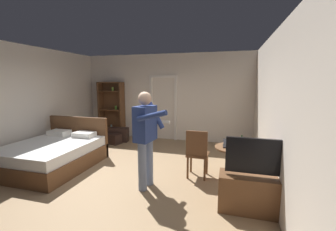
{
  "coord_description": "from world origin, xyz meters",
  "views": [
    {
      "loc": [
        2.06,
        -3.88,
        1.94
      ],
      "look_at": [
        0.92,
        0.18,
        1.28
      ],
      "focal_mm": 23.53,
      "sensor_mm": 36.0,
      "label": 1
    }
  ],
  "objects_px": {
    "laptop": "(232,145)",
    "suitcase_small": "(112,138)",
    "bottle_on_table": "(241,143)",
    "bed": "(54,154)",
    "suitcase_dark": "(119,135)",
    "wooden_chair": "(197,152)",
    "person_blue_shirt": "(146,133)",
    "tv_flatscreen": "(256,190)",
    "bookshelf": "(112,107)",
    "side_table": "(233,158)"
  },
  "relations": [
    {
      "from": "bed",
      "to": "suitcase_small",
      "type": "xyz_separation_m",
      "value": [
        0.3,
        2.06,
        -0.15
      ]
    },
    {
      "from": "bottle_on_table",
      "to": "suitcase_small",
      "type": "height_order",
      "value": "bottle_on_table"
    },
    {
      "from": "suitcase_dark",
      "to": "bookshelf",
      "type": "bearing_deg",
      "value": 124.54
    },
    {
      "from": "bed",
      "to": "bookshelf",
      "type": "xyz_separation_m",
      "value": [
        -0.14,
        2.88,
        0.73
      ]
    },
    {
      "from": "laptop",
      "to": "person_blue_shirt",
      "type": "relative_size",
      "value": 0.2
    },
    {
      "from": "laptop",
      "to": "wooden_chair",
      "type": "distance_m",
      "value": 0.69
    },
    {
      "from": "person_blue_shirt",
      "to": "bookshelf",
      "type": "bearing_deg",
      "value": 128.05
    },
    {
      "from": "bookshelf",
      "to": "bottle_on_table",
      "type": "bearing_deg",
      "value": -32.53
    },
    {
      "from": "laptop",
      "to": "suitcase_dark",
      "type": "height_order",
      "value": "laptop"
    },
    {
      "from": "side_table",
      "to": "wooden_chair",
      "type": "xyz_separation_m",
      "value": [
        -0.68,
        0.0,
        0.07
      ]
    },
    {
      "from": "tv_flatscreen",
      "to": "wooden_chair",
      "type": "xyz_separation_m",
      "value": [
        -1.01,
        0.95,
        0.2
      ]
    },
    {
      "from": "bed",
      "to": "suitcase_dark",
      "type": "relative_size",
      "value": 3.32
    },
    {
      "from": "laptop",
      "to": "wooden_chair",
      "type": "relative_size",
      "value": 0.35
    },
    {
      "from": "bed",
      "to": "suitcase_dark",
      "type": "distance_m",
      "value": 2.37
    },
    {
      "from": "bookshelf",
      "to": "person_blue_shirt",
      "type": "distance_m",
      "value": 4.13
    },
    {
      "from": "laptop",
      "to": "wooden_chair",
      "type": "bearing_deg",
      "value": 176.05
    },
    {
      "from": "wooden_chair",
      "to": "suitcase_dark",
      "type": "xyz_separation_m",
      "value": [
        -2.85,
        2.05,
        -0.32
      ]
    },
    {
      "from": "side_table",
      "to": "laptop",
      "type": "distance_m",
      "value": 0.28
    },
    {
      "from": "laptop",
      "to": "bottle_on_table",
      "type": "bearing_deg",
      "value": -12.44
    },
    {
      "from": "laptop",
      "to": "suitcase_small",
      "type": "height_order",
      "value": "laptop"
    },
    {
      "from": "bottle_on_table",
      "to": "suitcase_dark",
      "type": "xyz_separation_m",
      "value": [
        -3.67,
        2.14,
        -0.59
      ]
    },
    {
      "from": "bookshelf",
      "to": "laptop",
      "type": "distance_m",
      "value": 4.84
    },
    {
      "from": "side_table",
      "to": "bottle_on_table",
      "type": "xyz_separation_m",
      "value": [
        0.14,
        -0.08,
        0.34
      ]
    },
    {
      "from": "bookshelf",
      "to": "side_table",
      "type": "xyz_separation_m",
      "value": [
        4.06,
        -2.6,
        -0.56
      ]
    },
    {
      "from": "tv_flatscreen",
      "to": "laptop",
      "type": "bearing_deg",
      "value": 111.38
    },
    {
      "from": "bed",
      "to": "tv_flatscreen",
      "type": "height_order",
      "value": "tv_flatscreen"
    },
    {
      "from": "tv_flatscreen",
      "to": "wooden_chair",
      "type": "relative_size",
      "value": 1.15
    },
    {
      "from": "tv_flatscreen",
      "to": "bottle_on_table",
      "type": "distance_m",
      "value": 1.0
    },
    {
      "from": "bottle_on_table",
      "to": "wooden_chair",
      "type": "relative_size",
      "value": 0.27
    },
    {
      "from": "wooden_chair",
      "to": "suitcase_dark",
      "type": "relative_size",
      "value": 1.65
    },
    {
      "from": "bottle_on_table",
      "to": "person_blue_shirt",
      "type": "relative_size",
      "value": 0.15
    },
    {
      "from": "wooden_chair",
      "to": "suitcase_small",
      "type": "distance_m",
      "value": 3.45
    },
    {
      "from": "bookshelf",
      "to": "side_table",
      "type": "height_order",
      "value": "bookshelf"
    },
    {
      "from": "bookshelf",
      "to": "suitcase_dark",
      "type": "height_order",
      "value": "bookshelf"
    },
    {
      "from": "suitcase_dark",
      "to": "suitcase_small",
      "type": "distance_m",
      "value": 0.3
    },
    {
      "from": "laptop",
      "to": "side_table",
      "type": "bearing_deg",
      "value": 57.69
    },
    {
      "from": "tv_flatscreen",
      "to": "suitcase_small",
      "type": "distance_m",
      "value": 4.8
    },
    {
      "from": "side_table",
      "to": "wooden_chair",
      "type": "distance_m",
      "value": 0.69
    },
    {
      "from": "tv_flatscreen",
      "to": "side_table",
      "type": "distance_m",
      "value": 1.01
    },
    {
      "from": "tv_flatscreen",
      "to": "suitcase_dark",
      "type": "height_order",
      "value": "tv_flatscreen"
    },
    {
      "from": "wooden_chair",
      "to": "suitcase_small",
      "type": "bearing_deg",
      "value": 148.92
    },
    {
      "from": "tv_flatscreen",
      "to": "side_table",
      "type": "bearing_deg",
      "value": 109.02
    },
    {
      "from": "laptop",
      "to": "suitcase_dark",
      "type": "relative_size",
      "value": 0.58
    },
    {
      "from": "suitcase_small",
      "to": "side_table",
      "type": "bearing_deg",
      "value": -10.48
    },
    {
      "from": "side_table",
      "to": "wooden_chair",
      "type": "height_order",
      "value": "wooden_chair"
    },
    {
      "from": "laptop",
      "to": "suitcase_dark",
      "type": "bearing_deg",
      "value": 149.08
    },
    {
      "from": "side_table",
      "to": "person_blue_shirt",
      "type": "distance_m",
      "value": 1.74
    },
    {
      "from": "tv_flatscreen",
      "to": "bottle_on_table",
      "type": "relative_size",
      "value": 4.32
    },
    {
      "from": "bookshelf",
      "to": "wooden_chair",
      "type": "distance_m",
      "value": 4.29
    },
    {
      "from": "wooden_chair",
      "to": "suitcase_dark",
      "type": "distance_m",
      "value": 3.52
    }
  ]
}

